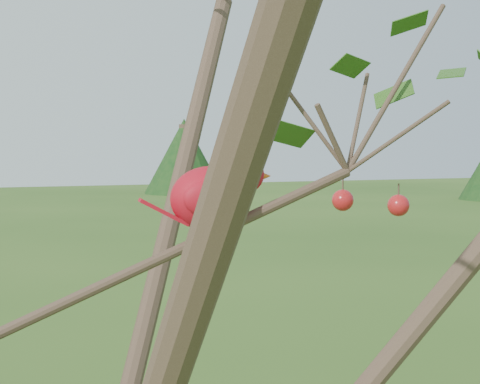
# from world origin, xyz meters

# --- Properties ---
(crabapple_tree) EXTENTS (2.35, 2.05, 2.95)m
(crabapple_tree) POSITION_xyz_m (0.03, -0.02, 2.12)
(crabapple_tree) COLOR #3E2D21
(crabapple_tree) RESTS_ON ground
(cardinal) EXTENTS (0.22, 0.12, 0.15)m
(cardinal) POSITION_xyz_m (0.31, 0.07, 2.16)
(cardinal) COLOR #B20F1D
(cardinal) RESTS_ON ground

